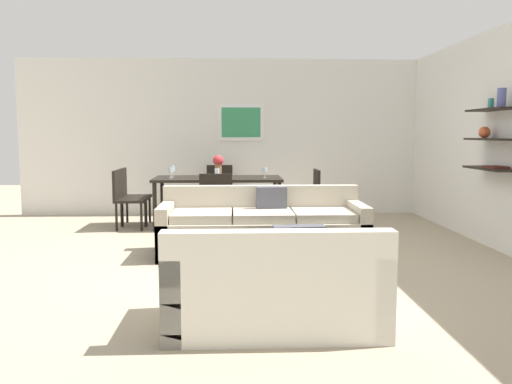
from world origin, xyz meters
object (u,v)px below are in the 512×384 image
object	(u,v)px
candle_jar	(322,236)
apple_on_coffee_table	(274,238)
decorative_bowl	(296,234)
dining_chair_left_far	(130,192)
wine_glass_left_far	(172,169)
dining_chair_foot	(216,201)
wine_glass_right_near	(265,170)
wine_glass_foot	(217,172)
loveseat_white	(275,288)
coffee_table	(300,260)
dining_chair_right_near	(309,195)
dining_chair_head	(220,188)
wine_glass_left_near	(170,171)
sofa_beige	(263,229)
dining_chair_left_near	(125,195)
wine_glass_head	(219,169)
centerpiece_vase	(218,164)
dining_table	(218,182)

from	to	relation	value
candle_jar	apple_on_coffee_table	size ratio (longest dim) A/B	0.77
decorative_bowl	dining_chair_left_far	size ratio (longest dim) A/B	0.42
apple_on_coffee_table	wine_glass_left_far	bearing A→B (deg)	112.45
apple_on_coffee_table	dining_chair_foot	distance (m)	2.32
wine_glass_right_near	wine_glass_foot	distance (m)	0.77
loveseat_white	decorative_bowl	bearing A→B (deg)	76.87
wine_glass_left_far	coffee_table	bearing A→B (deg)	-63.26
candle_jar	wine_glass_right_near	xyz separation A→B (m)	(-0.40, 2.88, 0.46)
wine_glass_right_near	wine_glass_left_far	bearing A→B (deg)	170.69
dining_chair_right_near	dining_chair_head	size ratio (longest dim) A/B	1.00
wine_glass_foot	wine_glass_left_near	size ratio (longest dim) A/B	1.01
coffee_table	dining_chair_left_far	distance (m)	3.97
dining_chair_left_far	wine_glass_left_far	world-z (taller)	wine_glass_left_far
sofa_beige	wine_glass_left_near	size ratio (longest dim) A/B	14.37
dining_chair_right_near	dining_chair_head	xyz separation A→B (m)	(-1.37, 1.09, 0.00)
dining_chair_left_near	dining_chair_left_far	xyz separation A→B (m)	(0.00, 0.42, 0.00)
dining_chair_foot	dining_chair_left_far	xyz separation A→B (m)	(-1.37, 1.09, 0.00)
wine_glass_head	wine_glass_left_near	xyz separation A→B (m)	(-0.71, -0.52, 0.01)
dining_chair_foot	wine_glass_left_far	xyz separation A→B (m)	(-0.71, 0.99, 0.37)
apple_on_coffee_table	wine_glass_left_near	world-z (taller)	wine_glass_left_near
dining_chair_left_far	centerpiece_vase	bearing A→B (deg)	-7.81
wine_glass_head	candle_jar	bearing A→B (deg)	-71.96
candle_jar	wine_glass_left_near	size ratio (longest dim) A/B	0.41
dining_chair_right_near	dining_chair_left_near	world-z (taller)	same
coffee_table	wine_glass_left_far	world-z (taller)	wine_glass_left_far
dining_chair_left_near	loveseat_white	bearing A→B (deg)	-65.14
candle_jar	wine_glass_foot	xyz separation A→B (m)	(-1.11, 2.59, 0.45)
dining_table	dining_chair_left_near	size ratio (longest dim) A/B	2.19
dining_chair_right_near	dining_chair_left_far	bearing A→B (deg)	171.27
wine_glass_head	wine_glass_foot	xyz separation A→B (m)	(0.00, -0.82, 0.01)
apple_on_coffee_table	wine_glass_left_near	bearing A→B (deg)	113.99
dining_chair_head	wine_glass_left_near	world-z (taller)	wine_glass_left_near
decorative_bowl	dining_chair_head	world-z (taller)	dining_chair_head
wine_glass_head	wine_glass_left_far	world-z (taller)	wine_glass_left_far
loveseat_white	coffee_table	bearing A→B (deg)	75.03
wine_glass_head	wine_glass_left_near	world-z (taller)	wine_glass_left_near
sofa_beige	wine_glass_right_near	world-z (taller)	wine_glass_right_near
dining_chair_right_near	dining_chair_left_near	size ratio (longest dim) A/B	1.00
coffee_table	wine_glass_left_near	bearing A→B (deg)	118.54
dining_table	wine_glass_left_near	world-z (taller)	wine_glass_left_near
dining_chair_foot	wine_glass_left_near	world-z (taller)	wine_glass_left_near
dining_chair_foot	wine_glass_head	distance (m)	1.33
dining_chair_left_near	dining_chair_head	world-z (taller)	same
wine_glass_foot	candle_jar	bearing A→B (deg)	-66.82
apple_on_coffee_table	loveseat_white	bearing A→B (deg)	-94.00
wine_glass_foot	dining_chair_right_near	bearing A→B (deg)	8.19
loveseat_white	centerpiece_vase	distance (m)	4.44
centerpiece_vase	sofa_beige	bearing A→B (deg)	-73.58
dining_chair_left_far	dining_chair_head	distance (m)	1.52
sofa_beige	dining_chair_right_near	xyz separation A→B (m)	(0.79, 1.71, 0.21)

